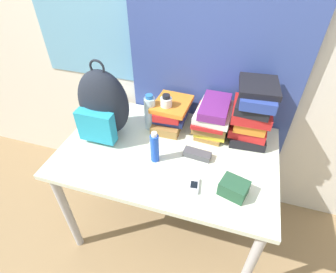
# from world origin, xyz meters

# --- Properties ---
(wall_back) EXTENTS (6.00, 0.06, 2.50)m
(wall_back) POSITION_xyz_m (-0.00, 0.86, 1.25)
(wall_back) COLOR silver
(wall_back) RESTS_ON ground_plane
(curtain_blue) EXTENTS (1.02, 0.04, 2.50)m
(curtain_blue) POSITION_xyz_m (0.15, 0.80, 1.25)
(curtain_blue) COLOR #384C93
(curtain_blue) RESTS_ON ground_plane
(desk) EXTENTS (1.20, 0.77, 0.75)m
(desk) POSITION_xyz_m (0.00, 0.39, 0.66)
(desk) COLOR silver
(desk) RESTS_ON ground_plane
(backpack) EXTENTS (0.30, 0.24, 0.47)m
(backpack) POSITION_xyz_m (-0.40, 0.43, 0.95)
(backpack) COLOR #1E232D
(backpack) RESTS_ON desk
(book_stack_left) EXTENTS (0.22, 0.28, 0.17)m
(book_stack_left) POSITION_xyz_m (-0.06, 0.62, 0.83)
(book_stack_left) COLOR olive
(book_stack_left) RESTS_ON desk
(book_stack_center) EXTENTS (0.23, 0.28, 0.22)m
(book_stack_center) POSITION_xyz_m (0.20, 0.62, 0.86)
(book_stack_center) COLOR olive
(book_stack_center) RESTS_ON desk
(book_stack_right) EXTENTS (0.22, 0.28, 0.36)m
(book_stack_right) POSITION_xyz_m (0.41, 0.62, 0.94)
(book_stack_right) COLOR black
(book_stack_right) RESTS_ON desk
(water_bottle) EXTENTS (0.07, 0.07, 0.23)m
(water_bottle) POSITION_xyz_m (-0.16, 0.55, 0.86)
(water_bottle) COLOR silver
(water_bottle) RESTS_ON desk
(sports_bottle) EXTENTS (0.07, 0.07, 0.24)m
(sports_bottle) POSITION_xyz_m (-0.07, 0.57, 0.86)
(sports_bottle) COLOR white
(sports_bottle) RESTS_ON desk
(sunscreen_bottle) EXTENTS (0.05, 0.05, 0.19)m
(sunscreen_bottle) POSITION_xyz_m (-0.04, 0.29, 0.84)
(sunscreen_bottle) COLOR blue
(sunscreen_bottle) RESTS_ON desk
(cell_phone) EXTENTS (0.06, 0.10, 0.02)m
(cell_phone) POSITION_xyz_m (0.20, 0.17, 0.76)
(cell_phone) COLOR #B7BCC6
(cell_phone) RESTS_ON desk
(sunglasses_case) EXTENTS (0.15, 0.07, 0.04)m
(sunglasses_case) POSITION_xyz_m (0.17, 0.38, 0.77)
(sunglasses_case) COLOR #47474C
(sunglasses_case) RESTS_ON desk
(camera_pouch) EXTENTS (0.15, 0.13, 0.08)m
(camera_pouch) POSITION_xyz_m (0.38, 0.19, 0.79)
(camera_pouch) COLOR #234C33
(camera_pouch) RESTS_ON desk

